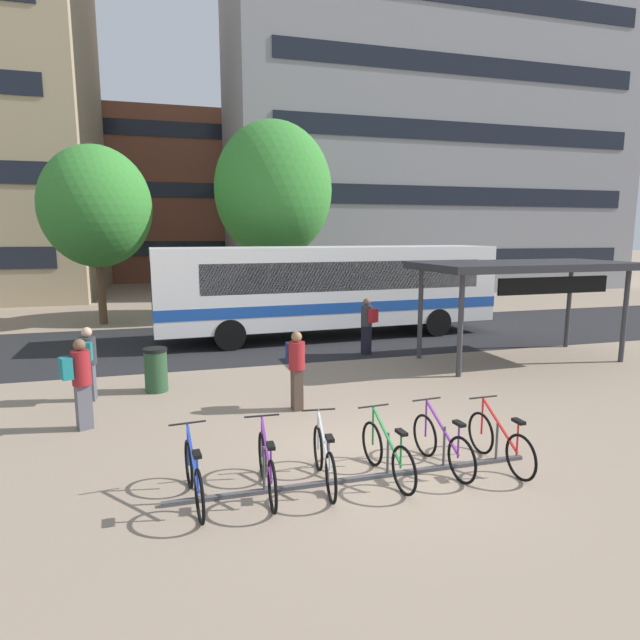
{
  "coord_description": "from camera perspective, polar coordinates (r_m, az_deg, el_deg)",
  "views": [
    {
      "loc": [
        -3.22,
        -7.56,
        3.64
      ],
      "look_at": [
        0.11,
        4.28,
        1.62
      ],
      "focal_mm": 29.41,
      "sensor_mm": 36.0,
      "label": 1
    }
  ],
  "objects": [
    {
      "name": "street_tree_0",
      "position": [
        22.95,
        -23.2,
        11.23
      ],
      "size": [
        4.27,
        4.27,
        7.09
      ],
      "color": "brown",
      "rests_on": "ground"
    },
    {
      "name": "transit_shelter",
      "position": [
        16.04,
        21.39,
        5.21
      ],
      "size": [
        6.23,
        3.12,
        2.85
      ],
      "rotation": [
        0.0,
        0.0,
        0.03
      ],
      "color": "#38383D",
      "rests_on": "ground"
    },
    {
      "name": "commuter_navy_pack_3",
      "position": [
        10.92,
        -2.6,
        -4.86
      ],
      "size": [
        0.37,
        0.54,
        1.67
      ],
      "rotation": [
        0.0,
        0.0,
        4.79
      ],
      "color": "#47382D",
      "rests_on": "ground"
    },
    {
      "name": "trash_bin",
      "position": [
        12.84,
        -17.42,
        -5.17
      ],
      "size": [
        0.55,
        0.55,
        1.03
      ],
      "color": "#284C2D",
      "rests_on": "ground"
    },
    {
      "name": "city_bus",
      "position": [
        18.57,
        0.8,
        3.57
      ],
      "size": [
        12.13,
        3.13,
        3.2
      ],
      "rotation": [
        0.0,
        0.0,
        3.19
      ],
      "color": "white",
      "rests_on": "ground"
    },
    {
      "name": "commuter_teal_pack_0",
      "position": [
        10.75,
        -24.67,
        -5.75
      ],
      "size": [
        0.6,
        0.5,
        1.74
      ],
      "rotation": [
        0.0,
        0.0,
        0.44
      ],
      "color": "#565660",
      "rests_on": "ground"
    },
    {
      "name": "parked_bicycle_purple_4",
      "position": [
        8.62,
        13.17,
        -13.11
      ],
      "size": [
        0.52,
        1.72,
        0.99
      ],
      "rotation": [
        0.0,
        0.0,
        1.65
      ],
      "color": "black",
      "rests_on": "ground"
    },
    {
      "name": "building_centre_block",
      "position": [
        47.39,
        -16.23,
        12.35
      ],
      "size": [
        19.73,
        12.38,
        12.87
      ],
      "color": "brown",
      "rests_on": "ground"
    },
    {
      "name": "parked_bicycle_silver_2",
      "position": [
        7.91,
        0.46,
        -14.98
      ],
      "size": [
        0.52,
        1.72,
        0.99
      ],
      "rotation": [
        0.0,
        0.0,
        1.47
      ],
      "color": "black",
      "rests_on": "ground"
    },
    {
      "name": "ground",
      "position": [
        8.98,
        6.97,
        -14.64
      ],
      "size": [
        200.0,
        200.0,
        0.0
      ],
      "primitive_type": "plane",
      "color": "gray"
    },
    {
      "name": "bus_lane_asphalt",
      "position": [
        18.37,
        -5.3,
        -2.12
      ],
      "size": [
        80.0,
        7.2,
        0.01
      ],
      "primitive_type": "cube",
      "color": "#232326",
      "rests_on": "ground"
    },
    {
      "name": "bike_rack",
      "position": [
        8.16,
        4.17,
        -16.44
      ],
      "size": [
        5.66,
        0.08,
        0.7
      ],
      "rotation": [
        0.0,
        0.0,
        0.0
      ],
      "color": "#47474C",
      "rests_on": "ground"
    },
    {
      "name": "commuter_teal_pack_1",
      "position": [
        12.53,
        -23.91,
        -3.89
      ],
      "size": [
        0.37,
        0.55,
        1.65
      ],
      "rotation": [
        0.0,
        0.0,
        1.47
      ],
      "color": "#565660",
      "rests_on": "ground"
    },
    {
      "name": "parked_bicycle_blue_0",
      "position": [
        7.61,
        -13.57,
        -16.28
      ],
      "size": [
        0.52,
        1.72,
        0.99
      ],
      "rotation": [
        0.0,
        0.0,
        1.67
      ],
      "color": "black",
      "rests_on": "ground"
    },
    {
      "name": "building_right_wing",
      "position": [
        39.28,
        11.12,
        22.71
      ],
      "size": [
        26.03,
        11.53,
        25.68
      ],
      "color": "gray",
      "rests_on": "ground"
    },
    {
      "name": "parked_bicycle_red_5",
      "position": [
        8.96,
        18.97,
        -12.5
      ],
      "size": [
        0.52,
        1.72,
        0.99
      ],
      "rotation": [
        0.0,
        0.0,
        1.6
      ],
      "color": "black",
      "rests_on": "ground"
    },
    {
      "name": "parked_bicycle_purple_1",
      "position": [
        7.7,
        -5.79,
        -15.72
      ],
      "size": [
        0.52,
        1.72,
        0.99
      ],
      "rotation": [
        0.0,
        0.0,
        1.53
      ],
      "color": "black",
      "rests_on": "ground"
    },
    {
      "name": "street_tree_1",
      "position": [
        23.51,
        -5.1,
        13.86
      ],
      "size": [
        5.08,
        5.08,
        8.45
      ],
      "color": "brown",
      "rests_on": "ground"
    },
    {
      "name": "parked_bicycle_green_3",
      "position": [
        8.15,
        7.33,
        -14.29
      ],
      "size": [
        0.52,
        1.72,
        0.99
      ],
      "rotation": [
        0.0,
        0.0,
        1.65
      ],
      "color": "black",
      "rests_on": "ground"
    },
    {
      "name": "commuter_red_pack_2",
      "position": [
        15.93,
        5.17,
        -0.25
      ],
      "size": [
        0.52,
        0.6,
        1.73
      ],
      "rotation": [
        0.0,
        0.0,
        2.05
      ],
      "color": "black",
      "rests_on": "ground"
    }
  ]
}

